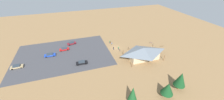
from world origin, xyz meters
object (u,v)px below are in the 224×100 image
object	(u,v)px
bicycle_white_trailside	(153,45)
visitor_by_pavilion	(110,42)
pine_center	(133,94)
pine_west	(168,89)
bicycle_green_near_porch	(148,48)
bicycle_orange_mid_cluster	(162,46)
lot_sign	(112,44)
bicycle_blue_edge_north	(120,50)
bicycle_yellow_front_row	(152,49)
car_black_second_row	(82,63)
trash_bin	(110,42)
bicycle_black_lone_east	(155,49)
visitor_crossing_yard	(114,48)
bicycle_red_edge_south	(129,48)
pine_far_west	(181,79)
visitor_at_bikes	(119,48)
car_tan_near_entry	(17,66)
bicycle_purple_yard_right	(151,43)
car_maroon_aisle_side	(72,43)
car_red_end_stall	(64,49)
bike_pavilion	(143,52)
car_blue_back_corner	(50,55)

from	to	relation	value
bicycle_white_trailside	visitor_by_pavilion	world-z (taller)	visitor_by_pavilion
pine_center	pine_west	xyz separation A→B (m)	(-11.17, 0.86, -0.72)
bicycle_green_near_porch	bicycle_orange_mid_cluster	bearing A→B (deg)	178.49
lot_sign	bicycle_blue_edge_north	size ratio (longest dim) A/B	1.32
bicycle_yellow_front_row	car_black_second_row	xyz separation A→B (m)	(34.89, 1.29, 0.39)
bicycle_green_near_porch	trash_bin	bearing A→B (deg)	-36.73
bicycle_black_lone_east	bicycle_yellow_front_row	size ratio (longest dim) A/B	1.25
bicycle_orange_mid_cluster	bicycle_black_lone_east	xyz separation A→B (m)	(4.61, 1.33, -0.02)
car_black_second_row	visitor_crossing_yard	bearing A→B (deg)	-156.31
visitor_crossing_yard	bicycle_blue_edge_north	bearing A→B (deg)	137.67
bicycle_orange_mid_cluster	bicycle_red_edge_south	size ratio (longest dim) A/B	1.20
visitor_by_pavilion	visitor_crossing_yard	bearing A→B (deg)	87.82
pine_far_west	bicycle_white_trailside	size ratio (longest dim) A/B	4.44
trash_bin	visitor_at_bikes	xyz separation A→B (m)	(-1.77, 7.95, 0.51)
visitor_at_bikes	bicycle_green_near_porch	bearing A→B (deg)	164.45
bicycle_orange_mid_cluster	car_tan_near_entry	world-z (taller)	car_tan_near_entry
bicycle_purple_yard_right	car_black_second_row	xyz separation A→B (m)	(37.82, 7.49, 0.35)
bicycle_purple_yard_right	car_black_second_row	world-z (taller)	car_black_second_row
bicycle_purple_yard_right	visitor_crossing_yard	distance (m)	21.23
pine_center	bicycle_orange_mid_cluster	bearing A→B (deg)	-137.51
pine_center	car_maroon_aisle_side	world-z (taller)	pine_center
bicycle_orange_mid_cluster	visitor_at_bikes	world-z (taller)	visitor_at_bikes
bicycle_black_lone_east	car_tan_near_entry	world-z (taller)	car_tan_near_entry
bicycle_red_edge_south	car_red_end_stall	xyz separation A→B (m)	(30.50, -8.79, 0.34)
lot_sign	bicycle_black_lone_east	size ratio (longest dim) A/B	1.31
bicycle_white_trailside	bicycle_black_lone_east	bearing A→B (deg)	73.25
bicycle_black_lone_east	bicycle_blue_edge_north	bearing A→B (deg)	-12.73
visitor_crossing_yard	visitor_at_bikes	bearing A→B (deg)	164.31
bicycle_red_edge_south	visitor_by_pavilion	xyz separation A→B (m)	(6.98, -9.07, 0.56)
bicycle_orange_mid_cluster	car_black_second_row	distance (m)	41.24
bicycle_black_lone_east	car_black_second_row	distance (m)	36.58
pine_far_west	bike_pavilion	bearing A→B (deg)	-85.01
bicycle_yellow_front_row	bicycle_black_lone_east	bearing A→B (deg)	174.23
bicycle_orange_mid_cluster	car_black_second_row	size ratio (longest dim) A/B	0.33
bike_pavilion	visitor_crossing_yard	world-z (taller)	bike_pavilion
bike_pavilion	car_blue_back_corner	size ratio (longest dim) A/B	3.25
bicycle_blue_edge_north	visitor_at_bikes	distance (m)	1.64
bicycle_purple_yard_right	bicycle_white_trailside	size ratio (longest dim) A/B	1.06
bike_pavilion	car_tan_near_entry	bearing A→B (deg)	-10.11
bicycle_orange_mid_cluster	bicycle_yellow_front_row	xyz separation A→B (m)	(6.28, 1.17, -0.05)
bicycle_black_lone_east	car_blue_back_corner	xyz separation A→B (m)	(49.56, -9.50, 0.37)
car_red_end_stall	bike_pavilion	bearing A→B (deg)	151.71
pine_west	car_red_end_stall	size ratio (longest dim) A/B	1.25
car_maroon_aisle_side	car_red_end_stall	distance (m)	6.53
lot_sign	visitor_at_bikes	distance (m)	4.71
pine_far_west	bicycle_blue_edge_north	bearing A→B (deg)	-72.01
bicycle_blue_edge_north	car_blue_back_corner	bearing A→B (deg)	-9.81
bicycle_white_trailside	visitor_by_pavilion	size ratio (longest dim) A/B	0.84
car_black_second_row	visitor_by_pavilion	bearing A→B (deg)	-139.42
visitor_at_bikes	car_maroon_aisle_side	bearing A→B (deg)	-30.49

